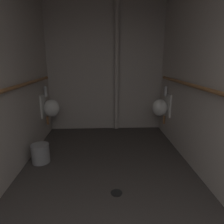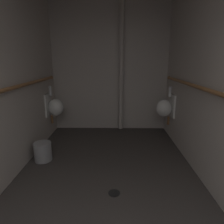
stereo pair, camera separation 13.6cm
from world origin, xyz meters
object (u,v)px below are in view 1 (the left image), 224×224
at_px(urinal_left_mid, 50,107).
at_px(urinal_right_mid, 161,107).
at_px(floor_drain, 116,193).
at_px(waste_bin, 41,153).
at_px(standpipe_back_wall, 117,69).

distance_m(urinal_left_mid, urinal_right_mid, 2.16).
distance_m(floor_drain, waste_bin, 1.35).
xyz_separation_m(urinal_left_mid, standpipe_back_wall, (1.31, 0.43, 0.71)).
relative_size(urinal_right_mid, standpipe_back_wall, 0.29).
relative_size(urinal_left_mid, standpipe_back_wall, 0.29).
bearing_deg(urinal_left_mid, standpipe_back_wall, 18.19).
xyz_separation_m(urinal_right_mid, waste_bin, (-2.09, -0.92, -0.48)).
relative_size(urinal_left_mid, waste_bin, 2.62).
relative_size(urinal_right_mid, waste_bin, 2.62).
height_order(urinal_left_mid, urinal_right_mid, same).
relative_size(standpipe_back_wall, waste_bin, 9.06).
xyz_separation_m(floor_drain, waste_bin, (-1.11, 0.77, 0.14)).
height_order(standpipe_back_wall, floor_drain, standpipe_back_wall).
distance_m(standpipe_back_wall, floor_drain, 2.56).
bearing_deg(standpipe_back_wall, urinal_right_mid, -30.12).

